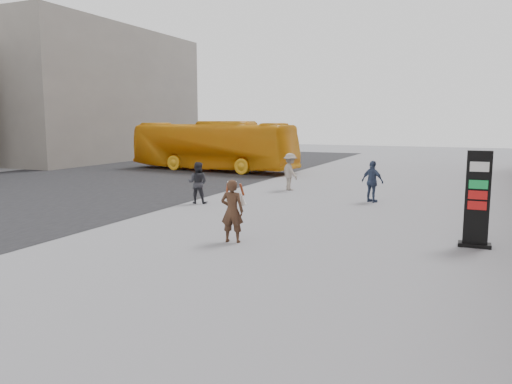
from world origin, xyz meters
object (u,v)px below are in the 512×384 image
at_px(info_pylon, 477,199).
at_px(pedestrian_a, 198,183).
at_px(pedestrian_c, 372,182).
at_px(woman, 232,210).
at_px(bus, 212,146).
at_px(pedestrian_b, 290,172).

xyz_separation_m(info_pylon, pedestrian_a, (-9.37, 2.86, -0.40)).
bearing_deg(pedestrian_c, woman, 98.16).
distance_m(woman, bus, 18.32).
bearing_deg(info_pylon, pedestrian_b, 133.41).
height_order(woman, pedestrian_c, woman).
bearing_deg(woman, bus, -70.12).
relative_size(woman, pedestrian_b, 0.98).
bearing_deg(bus, info_pylon, -126.34).
xyz_separation_m(info_pylon, woman, (-5.56, -1.93, -0.35)).
bearing_deg(pedestrian_a, pedestrian_b, -123.86).
bearing_deg(pedestrian_b, pedestrian_a, 111.06).
bearing_deg(pedestrian_b, pedestrian_c, -161.95).
height_order(pedestrian_b, pedestrian_c, pedestrian_b).
bearing_deg(woman, pedestrian_a, -61.95).
distance_m(woman, pedestrian_a, 6.12).
relative_size(pedestrian_a, pedestrian_c, 0.98).
relative_size(woman, pedestrian_a, 1.04).
bearing_deg(pedestrian_a, info_pylon, 151.43).
distance_m(bus, pedestrian_b, 9.72).
distance_m(woman, pedestrian_b, 9.64).
xyz_separation_m(pedestrian_a, pedestrian_c, (5.82, 2.82, 0.01)).
distance_m(bus, pedestrian_c, 13.93).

